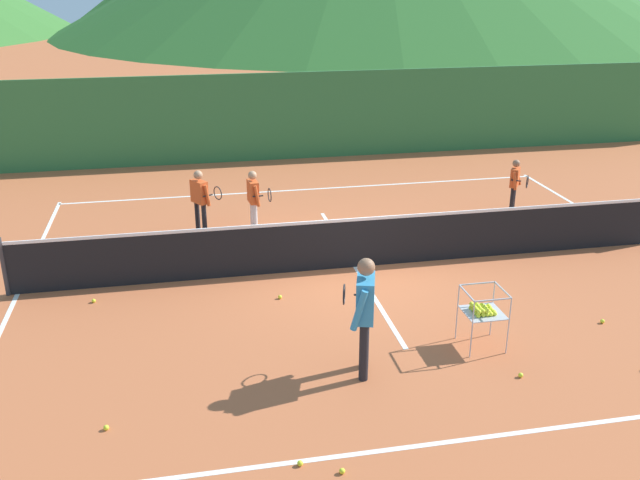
% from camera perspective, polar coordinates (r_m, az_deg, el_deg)
% --- Properties ---
extents(ground_plane, '(120.00, 120.00, 0.00)m').
position_cam_1_polar(ground_plane, '(13.24, 2.87, -2.18)').
color(ground_plane, '#BC6038').
extents(line_baseline_near, '(11.99, 0.08, 0.01)m').
position_cam_1_polar(line_baseline_near, '(8.88, 11.46, -15.59)').
color(line_baseline_near, white).
rests_on(line_baseline_near, ground).
extents(line_baseline_far, '(11.99, 0.08, 0.01)m').
position_cam_1_polar(line_baseline_far, '(17.82, -1.03, 4.12)').
color(line_baseline_far, white).
rests_on(line_baseline_far, ground).
extents(line_sideline_west, '(0.08, 10.28, 0.01)m').
position_cam_1_polar(line_sideline_west, '(13.23, -23.30, -4.03)').
color(line_sideline_west, white).
rests_on(line_sideline_west, ground).
extents(line_service_center, '(0.08, 6.23, 0.01)m').
position_cam_1_polar(line_service_center, '(13.24, 2.87, -2.17)').
color(line_service_center, white).
rests_on(line_service_center, ground).
extents(tennis_net, '(12.36, 0.08, 1.05)m').
position_cam_1_polar(tennis_net, '(13.05, 2.91, -0.17)').
color(tennis_net, '#333338').
rests_on(tennis_net, ground).
extents(instructor, '(0.46, 0.84, 1.72)m').
position_cam_1_polar(instructor, '(9.47, 3.62, -5.35)').
color(instructor, black).
rests_on(instructor, ground).
extents(student_0, '(0.65, 0.55, 1.37)m').
position_cam_1_polar(student_0, '(14.82, -9.68, 3.54)').
color(student_0, black).
rests_on(student_0, ground).
extents(student_1, '(0.46, 0.62, 1.34)m').
position_cam_1_polar(student_1, '(14.76, -5.38, 3.59)').
color(student_1, silver).
rests_on(student_1, ground).
extents(student_2, '(0.41, 0.68, 1.22)m').
position_cam_1_polar(student_2, '(16.57, 15.53, 4.64)').
color(student_2, black).
rests_on(student_2, ground).
extents(ball_cart, '(0.58, 0.58, 0.90)m').
position_cam_1_polar(ball_cart, '(10.58, 13.01, -5.55)').
color(ball_cart, '#B7B7BC').
rests_on(ball_cart, ground).
extents(tennis_ball_0, '(0.07, 0.07, 0.07)m').
position_cam_1_polar(tennis_ball_0, '(12.06, 21.90, -6.12)').
color(tennis_ball_0, yellow).
rests_on(tennis_ball_0, ground).
extents(tennis_ball_1, '(0.07, 0.07, 0.07)m').
position_cam_1_polar(tennis_ball_1, '(10.21, 15.94, -10.48)').
color(tennis_ball_1, yellow).
rests_on(tennis_ball_1, ground).
extents(tennis_ball_2, '(0.07, 0.07, 0.07)m').
position_cam_1_polar(tennis_ball_2, '(12.44, -17.85, -4.70)').
color(tennis_ball_2, yellow).
rests_on(tennis_ball_2, ground).
extents(tennis_ball_3, '(0.07, 0.07, 0.07)m').
position_cam_1_polar(tennis_ball_3, '(11.99, -3.26, -4.62)').
color(tennis_ball_3, yellow).
rests_on(tennis_ball_3, ground).
extents(tennis_ball_4, '(0.07, 0.07, 0.07)m').
position_cam_1_polar(tennis_ball_4, '(9.24, -16.93, -14.33)').
color(tennis_ball_4, yellow).
rests_on(tennis_ball_4, ground).
extents(tennis_ball_6, '(0.07, 0.07, 0.07)m').
position_cam_1_polar(tennis_ball_6, '(8.34, -1.62, -17.62)').
color(tennis_ball_6, yellow).
rests_on(tennis_ball_6, ground).
extents(tennis_ball_8, '(0.07, 0.07, 0.07)m').
position_cam_1_polar(tennis_ball_8, '(8.24, 1.81, -18.20)').
color(tennis_ball_8, yellow).
rests_on(tennis_ball_8, ground).
extents(windscreen_fence, '(26.38, 0.08, 2.49)m').
position_cam_1_polar(windscreen_fence, '(20.48, -2.63, 9.97)').
color(windscreen_fence, '#33753D').
rests_on(windscreen_fence, ground).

